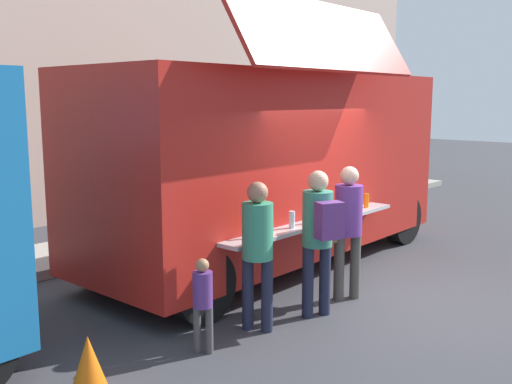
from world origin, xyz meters
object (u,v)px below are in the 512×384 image
customer_mid_with_backpack (319,229)px  food_truck_main (273,161)px  trash_bin (321,188)px  traffic_cone_orange (89,365)px  customer_front_ordering (347,221)px  customer_rear_waiting (257,243)px  child_near_queue (203,297)px

customer_mid_with_backpack → food_truck_main: bearing=-12.1°
trash_bin → traffic_cone_orange: bearing=-155.8°
customer_front_ordering → customer_mid_with_backpack: 0.79m
customer_mid_with_backpack → customer_rear_waiting: (-0.82, 0.25, -0.07)m
food_truck_main → child_near_queue: bearing=-152.6°
food_truck_main → traffic_cone_orange: bearing=-161.6°
customer_mid_with_backpack → customer_rear_waiting: size_ratio=1.04×
trash_bin → child_near_queue: size_ratio=0.98×
customer_front_ordering → customer_mid_with_backpack: (-0.77, -0.12, 0.05)m
traffic_cone_orange → customer_rear_waiting: 2.25m
food_truck_main → customer_front_ordering: (-0.67, -1.88, -0.60)m
trash_bin → child_near_queue: 8.54m
traffic_cone_orange → customer_rear_waiting: customer_rear_waiting is taller
traffic_cone_orange → trash_bin: trash_bin is taller
customer_mid_with_backpack → customer_front_ordering: bearing=-57.5°
traffic_cone_orange → child_near_queue: size_ratio=0.54×
traffic_cone_orange → trash_bin: (8.80, 3.95, 0.22)m
customer_front_ordering → customer_rear_waiting: (-1.59, 0.13, -0.02)m
food_truck_main → traffic_cone_orange: food_truck_main is taller
food_truck_main → customer_front_ordering: size_ratio=3.71×
trash_bin → customer_front_ordering: 6.63m
traffic_cone_orange → child_near_queue: 1.33m
customer_front_ordering → customer_rear_waiting: bearing=115.9°
customer_rear_waiting → child_near_queue: (-0.83, 0.01, -0.43)m
customer_mid_with_backpack → child_near_queue: (-1.64, 0.26, -0.49)m
customer_rear_waiting → food_truck_main: bearing=11.6°
traffic_cone_orange → customer_mid_with_backpack: size_ratio=0.31×
food_truck_main → trash_bin: food_truck_main is taller
food_truck_main → child_near_queue: (-3.09, -1.74, -1.05)m
trash_bin → customer_mid_with_backpack: customer_mid_with_backpack is taller
traffic_cone_orange → trash_bin: 9.65m
customer_front_ordering → food_truck_main: bearing=11.2°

